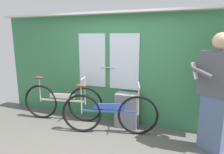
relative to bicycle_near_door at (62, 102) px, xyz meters
The scene contains 5 objects.
train_door_wall 1.38m from the bicycle_near_door, 20.69° to the left, with size 5.38×0.28×2.21m.
bicycle_near_door is the anchor object (origin of this frame).
bicycle_leaning_behind 1.16m from the bicycle_near_door, ahead, with size 1.70×0.61×0.94m.
passenger_reading_newspaper 2.87m from the bicycle_near_door, ahead, with size 0.64×0.60×1.80m.
trash_bin_by_wall 1.38m from the bicycle_near_door, ahead, with size 0.43×0.28×0.67m, color gray.
Camera 1 is at (1.29, -2.37, 1.75)m, focal length 31.47 mm.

